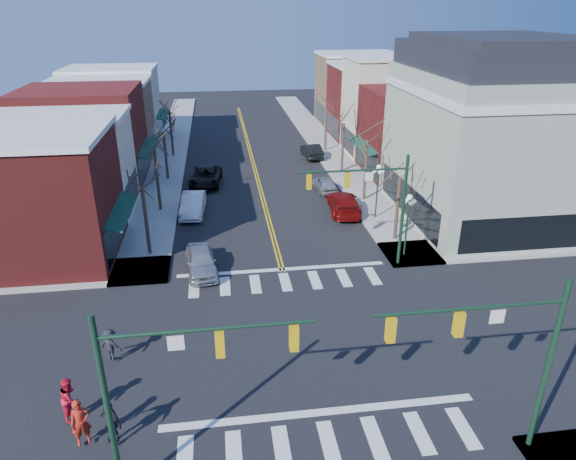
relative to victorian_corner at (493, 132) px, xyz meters
name	(u,v)px	position (x,y,z in m)	size (l,w,h in m)	color
ground	(302,344)	(-16.50, -14.50, -6.66)	(160.00, 160.00, 0.00)	black
sidewalk_left	(157,206)	(-25.25, 5.50, -6.58)	(3.50, 70.00, 0.15)	#9E9B93
sidewalk_right	(364,195)	(-7.75, 5.50, -6.58)	(3.50, 70.00, 0.15)	#9E9B93
bldg_left_brick_a	(29,200)	(-32.00, -2.75, -2.66)	(10.00, 8.50, 8.00)	maroon
bldg_left_stucco_a	(62,168)	(-32.00, 5.00, -2.91)	(10.00, 7.00, 7.50)	beige
bldg_left_brick_b	(84,137)	(-32.00, 13.00, -2.41)	(10.00, 9.00, 8.50)	maroon
bldg_left_tan	(102,121)	(-32.00, 21.25, -2.76)	(10.00, 7.50, 7.80)	#997754
bldg_left_stucco_b	(114,106)	(-32.00, 29.00, -2.56)	(10.00, 8.00, 8.20)	beige
bldg_right_brick_a	(419,133)	(-1.00, 11.25, -2.66)	(10.00, 8.50, 8.00)	maroon
bldg_right_stucco	(394,107)	(-1.00, 19.00, -1.66)	(10.00, 7.00, 10.00)	beige
bldg_right_brick_b	(373,102)	(-1.00, 26.50, -2.41)	(10.00, 8.00, 8.50)	maroon
bldg_right_tan	(356,90)	(-1.00, 34.50, -2.16)	(10.00, 8.00, 9.00)	#997754
victorian_corner	(493,132)	(0.00, 0.00, 0.00)	(12.25, 14.25, 13.30)	#9CA790
traffic_mast_near_left	(166,379)	(-22.05, -21.90, -1.95)	(6.60, 0.28, 7.20)	#14331E
traffic_mast_near_right	(503,348)	(-10.95, -21.90, -1.95)	(6.60, 0.28, 7.20)	#14331E
traffic_mast_far_right	(375,197)	(-10.95, -7.10, -1.95)	(6.60, 0.28, 7.20)	#14331E
lamppost_corner	(408,215)	(-8.30, -6.00, -3.70)	(0.36, 0.36, 4.33)	#14331E
lamppost_midblock	(378,182)	(-8.30, 0.50, -3.70)	(0.36, 0.36, 4.33)	#14331E
tree_left_a	(146,222)	(-24.90, -3.50, -4.28)	(0.24, 0.24, 4.76)	#382B21
tree_left_b	(158,181)	(-24.90, 4.50, -4.14)	(0.24, 0.24, 5.04)	#382B21
tree_left_c	(166,156)	(-24.90, 12.50, -4.38)	(0.24, 0.24, 4.55)	#382B21
tree_left_d	(172,134)	(-24.90, 20.50, -4.21)	(0.24, 0.24, 4.90)	#382B21
tree_right_a	(397,210)	(-8.10, -3.50, -4.35)	(0.24, 0.24, 4.62)	#382B21
tree_right_b	(365,171)	(-8.10, 4.50, -4.07)	(0.24, 0.24, 5.18)	#382B21
tree_right_c	(343,148)	(-8.10, 12.50, -4.24)	(0.24, 0.24, 4.83)	#382B21
tree_right_d	(326,129)	(-8.10, 20.50, -4.17)	(0.24, 0.24, 4.97)	#382B21
car_left_near	(201,261)	(-21.47, -6.33, -5.90)	(1.78, 4.42, 1.51)	#AEAFB3
car_left_mid	(193,204)	(-22.26, 3.48, -5.86)	(1.69, 4.84, 1.59)	white
car_left_far	(206,176)	(-21.30, 10.58, -5.88)	(2.58, 5.60, 1.56)	black
car_right_near	(344,203)	(-10.41, 2.17, -5.86)	(2.25, 5.53, 1.60)	maroon
car_right_mid	(325,184)	(-10.89, 7.30, -5.98)	(1.60, 3.97, 1.35)	#B3B2B7
car_right_far	(312,151)	(-10.10, 18.07, -5.91)	(1.58, 4.54, 1.50)	black
pedestrian_red_a	(81,423)	(-25.64, -19.55, -5.53)	(0.71, 0.47, 1.96)	#AE2112
pedestrian_red_b	(70,398)	(-26.37, -18.10, -5.57)	(0.91, 0.71, 1.88)	red
pedestrian_dark_a	(111,422)	(-24.57, -19.60, -5.58)	(1.09, 0.45, 1.86)	black
pedestrian_dark_b	(111,345)	(-25.45, -14.57, -5.71)	(1.03, 0.59, 1.60)	black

